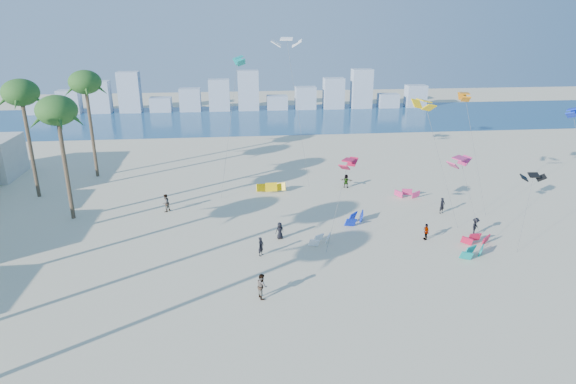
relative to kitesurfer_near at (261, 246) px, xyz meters
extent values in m
plane|color=beige|center=(-0.36, -12.81, -0.84)|extent=(220.00, 220.00, 0.00)
plane|color=navy|center=(-0.36, 59.19, -0.83)|extent=(220.00, 220.00, 0.00)
imported|color=black|center=(0.00, 0.00, 0.00)|extent=(0.69, 0.73, 1.68)
imported|color=gray|center=(-0.28, -6.62, 0.11)|extent=(0.94, 1.08, 1.89)
imported|color=black|center=(1.89, 3.17, -0.05)|extent=(0.89, 0.72, 1.58)
imported|color=gray|center=(15.08, 1.62, -0.06)|extent=(0.47, 0.94, 1.55)
imported|color=black|center=(19.99, 2.07, 0.01)|extent=(1.20, 1.24, 1.70)
imported|color=gray|center=(10.98, 16.56, -0.03)|extent=(1.56, 1.05, 1.62)
imported|color=black|center=(19.06, 7.56, 0.00)|extent=(0.72, 0.62, 1.68)
imported|color=gray|center=(-9.29, 11.02, 0.11)|extent=(1.13, 1.17, 1.90)
cylinder|color=#595959|center=(6.82, 1.64, 2.79)|extent=(2.46, 3.38, 7.27)
cylinder|color=#595959|center=(17.64, 5.71, 4.97)|extent=(3.01, 3.98, 11.63)
cylinder|color=#595959|center=(18.69, 0.91, 2.84)|extent=(1.65, 3.21, 7.37)
cylinder|color=#595959|center=(-2.48, 16.33, 6.63)|extent=(2.49, 3.65, 14.95)
cylinder|color=#595959|center=(22.09, 7.89, 5.17)|extent=(2.56, 2.76, 12.02)
cylinder|color=#595959|center=(23.24, -0.11, 2.11)|extent=(2.46, 3.21, 5.91)
cylinder|color=#595959|center=(5.52, 19.16, 7.54)|extent=(2.38, 3.51, 16.76)
cylinder|color=brown|center=(-18.38, 10.19, 4.62)|extent=(0.40, 0.40, 10.91)
ellipsoid|color=#27561E|center=(-18.38, 10.19, 10.07)|extent=(3.80, 3.80, 2.85)
cylinder|color=brown|center=(-24.17, 17.19, 4.99)|extent=(0.40, 0.40, 11.65)
ellipsoid|color=#27561E|center=(-24.17, 17.19, 10.81)|extent=(3.80, 3.80, 2.85)
cylinder|color=brown|center=(-19.51, 24.19, 5.05)|extent=(0.40, 0.40, 11.78)
ellipsoid|color=#27561E|center=(-19.51, 24.19, 10.95)|extent=(3.80, 3.80, 2.85)
cube|color=#9EADBF|center=(-42.36, 69.19, 0.66)|extent=(4.40, 3.00, 3.00)
cube|color=#9EADBF|center=(-36.16, 69.19, 1.56)|extent=(4.40, 3.00, 4.80)
cube|color=#9EADBF|center=(-29.96, 69.19, 2.46)|extent=(4.40, 3.00, 6.60)
cube|color=#9EADBF|center=(-23.76, 69.19, 3.36)|extent=(4.40, 3.00, 8.40)
cube|color=#9EADBF|center=(-17.56, 69.19, 0.66)|extent=(4.40, 3.00, 3.00)
cube|color=#9EADBF|center=(-11.36, 69.19, 1.56)|extent=(4.40, 3.00, 4.80)
cube|color=#9EADBF|center=(-5.16, 69.19, 2.46)|extent=(4.40, 3.00, 6.60)
cube|color=#9EADBF|center=(1.04, 69.19, 3.36)|extent=(4.40, 3.00, 8.40)
cube|color=#9EADBF|center=(7.24, 69.19, 0.66)|extent=(4.40, 3.00, 3.00)
cube|color=#9EADBF|center=(13.44, 69.19, 1.56)|extent=(4.40, 3.00, 4.80)
cube|color=#9EADBF|center=(19.64, 69.19, 2.46)|extent=(4.40, 3.00, 6.60)
cube|color=#9EADBF|center=(25.84, 69.19, 3.36)|extent=(4.40, 3.00, 8.40)
cube|color=#9EADBF|center=(32.04, 69.19, 0.66)|extent=(4.40, 3.00, 3.00)
cube|color=#9EADBF|center=(38.24, 69.19, 1.56)|extent=(4.40, 3.00, 4.80)
camera|label=1|loc=(-1.66, -37.60, 18.36)|focal=30.68mm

